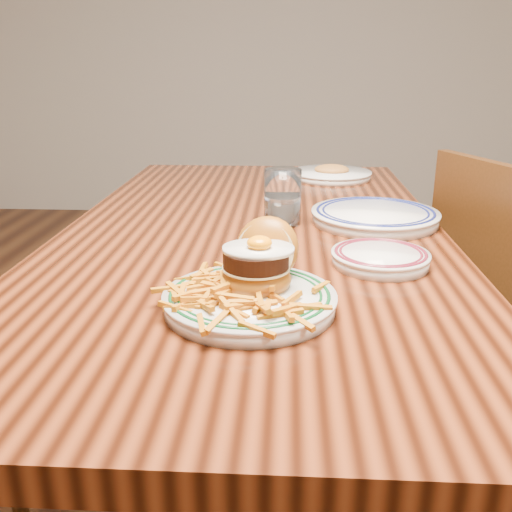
# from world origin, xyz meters

# --- Properties ---
(floor) EXTENTS (6.00, 6.00, 0.00)m
(floor) POSITION_xyz_m (0.00, 0.00, 0.00)
(floor) COLOR black
(floor) RESTS_ON ground
(table) EXTENTS (0.85, 1.60, 0.75)m
(table) POSITION_xyz_m (0.00, 0.00, 0.66)
(table) COLOR black
(table) RESTS_ON floor
(main_plate) EXTENTS (0.26, 0.28, 0.13)m
(main_plate) POSITION_xyz_m (0.02, -0.42, 0.78)
(main_plate) COLOR silver
(main_plate) RESTS_ON table
(side_plate) EXTENTS (0.18, 0.18, 0.03)m
(side_plate) POSITION_xyz_m (0.25, -0.22, 0.77)
(side_plate) COLOR silver
(side_plate) RESTS_ON table
(rear_plate) EXTENTS (0.29, 0.29, 0.03)m
(rear_plate) POSITION_xyz_m (0.28, 0.06, 0.77)
(rear_plate) COLOR silver
(rear_plate) RESTS_ON table
(water_glass) EXTENTS (0.08, 0.08, 0.13)m
(water_glass) POSITION_xyz_m (0.06, 0.05, 0.81)
(water_glass) COLOR white
(water_glass) RESTS_ON table
(far_plate) EXTENTS (0.25, 0.25, 0.05)m
(far_plate) POSITION_xyz_m (0.21, 0.58, 0.77)
(far_plate) COLOR silver
(far_plate) RESTS_ON table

